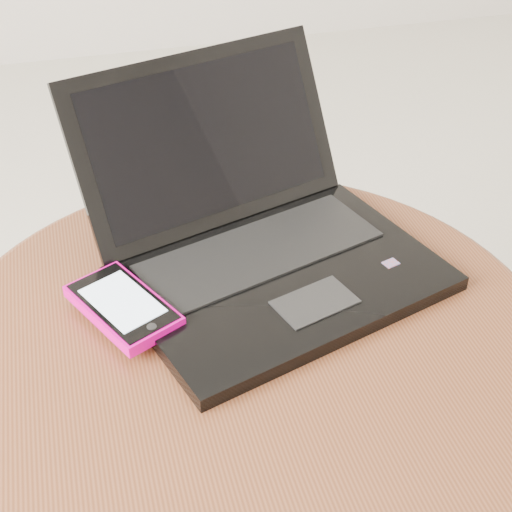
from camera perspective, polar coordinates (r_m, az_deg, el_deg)
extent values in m
cylinder|color=#5B2F14|center=(0.96, -0.58, -17.31)|extent=(0.10, 0.10, 0.45)
cylinder|color=#5B2F18|center=(0.77, -0.69, -6.73)|extent=(0.62, 0.62, 0.03)
torus|color=#5B2F18|center=(0.77, -0.69, -6.73)|extent=(0.65, 0.65, 0.03)
cube|color=black|center=(0.82, 2.05, -1.73)|extent=(0.38, 0.32, 0.02)
cube|color=black|center=(0.84, 0.32, 0.44)|extent=(0.29, 0.18, 0.00)
cube|color=black|center=(0.77, 4.55, -3.54)|extent=(0.09, 0.07, 0.00)
cube|color=red|center=(0.84, 10.33, -0.55)|extent=(0.02, 0.02, 0.00)
cube|color=black|center=(0.88, -3.75, 8.93)|extent=(0.34, 0.19, 0.18)
cube|color=black|center=(0.87, -3.63, 8.94)|extent=(0.30, 0.16, 0.15)
cube|color=black|center=(0.78, -8.21, -4.27)|extent=(0.13, 0.14, 0.01)
cube|color=#C50A75|center=(0.81, -11.17, -2.29)|extent=(0.06, 0.05, 0.00)
cube|color=#D80189|center=(0.78, -10.19, -3.85)|extent=(0.12, 0.14, 0.01)
cube|color=black|center=(0.77, -10.24, -3.46)|extent=(0.11, 0.13, 0.00)
cube|color=silver|center=(0.77, -10.25, -3.40)|extent=(0.09, 0.10, 0.00)
cylinder|color=black|center=(0.74, -8.03, -5.39)|extent=(0.01, 0.01, 0.00)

